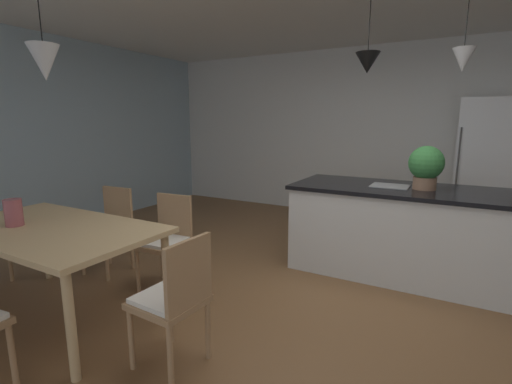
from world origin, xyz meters
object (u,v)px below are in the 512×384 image
chair_kitchen_end (174,297)px  refrigerator (483,169)px  kitchen_island (400,230)px  chair_far_right (167,238)px  vase_on_dining_table (13,212)px  chair_far_left (110,227)px  dining_table (51,235)px  potted_plant_on_island (426,166)px

chair_kitchen_end → refrigerator: 4.49m
kitchen_island → refrigerator: bearing=68.0°
chair_far_right → kitchen_island: kitchen_island is taller
vase_on_dining_table → refrigerator: bearing=52.5°
refrigerator → vase_on_dining_table: (-3.24, -4.22, -0.06)m
vase_on_dining_table → kitchen_island: bearing=43.5°
kitchen_island → refrigerator: refrigerator is taller
vase_on_dining_table → chair_far_left: bearing=98.1°
kitchen_island → chair_far_left: bearing=-152.0°
dining_table → chair_kitchen_end: chair_kitchen_end is taller
chair_far_right → refrigerator: 4.18m
dining_table → chair_far_left: bearing=114.8°
chair_kitchen_end → chair_far_right: 1.21m
chair_far_right → potted_plant_on_island: size_ratio=2.07×
chair_kitchen_end → chair_far_left: same height
chair_far_left → kitchen_island: bearing=28.0°
refrigerator → dining_table: bearing=-126.0°
dining_table → chair_far_right: (0.39, 0.86, -0.21)m
chair_far_right → dining_table: bearing=-114.4°
chair_kitchen_end → potted_plant_on_island: size_ratio=2.07×
potted_plant_on_island → refrigerator: bearing=73.4°
kitchen_island → potted_plant_on_island: size_ratio=5.09×
kitchen_island → vase_on_dining_table: bearing=-136.5°
refrigerator → vase_on_dining_table: size_ratio=8.77×
chair_far_left → refrigerator: (3.38, 3.25, 0.45)m
kitchen_island → chair_kitchen_end: bearing=-113.8°
chair_far_left → potted_plant_on_island: (2.83, 1.40, 0.66)m
chair_kitchen_end → chair_far_left: bearing=152.4°
chair_kitchen_end → vase_on_dining_table: size_ratio=4.14×
chair_far_right → potted_plant_on_island: 2.56m
chair_far_right → chair_far_left: bearing=180.0°
chair_far_right → kitchen_island: size_ratio=0.41×
refrigerator → chair_kitchen_end: bearing=-113.0°
dining_table → potted_plant_on_island: 3.35m
potted_plant_on_island → vase_on_dining_table: potted_plant_on_island is taller
chair_kitchen_end → potted_plant_on_island: bearing=62.3°
chair_kitchen_end → chair_far_right: size_ratio=1.00×
kitchen_island → refrigerator: (0.75, 1.85, 0.46)m
dining_table → kitchen_island: size_ratio=0.82×
chair_far_left → potted_plant_on_island: bearing=26.3°
dining_table → vase_on_dining_table: 0.33m
refrigerator → vase_on_dining_table: 5.32m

